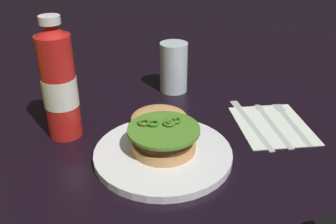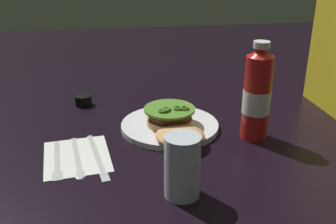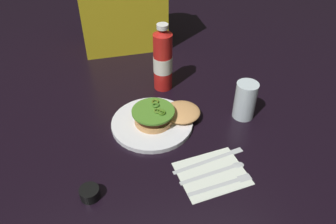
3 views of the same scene
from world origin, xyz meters
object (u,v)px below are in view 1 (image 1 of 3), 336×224
at_px(ketchup_bottle, 59,85).
at_px(dinner_plate, 163,154).
at_px(water_glass, 174,67).
at_px(butter_knife, 248,119).
at_px(fork_utensil, 289,118).
at_px(spoon_utensil, 267,117).
at_px(napkin, 272,125).
at_px(burger_sandwich, 162,130).

bearing_deg(ketchup_bottle, dinner_plate, -112.85).
relative_size(water_glass, butter_knife, 0.57).
height_order(dinner_plate, fork_utensil, dinner_plate).
distance_m(water_glass, spoon_utensil, 0.27).
bearing_deg(fork_utensil, butter_knife, 90.88).
bearing_deg(napkin, butter_knife, 65.66).
bearing_deg(burger_sandwich, napkin, -72.50).
height_order(burger_sandwich, spoon_utensil, burger_sandwich).
height_order(water_glass, butter_knife, water_glass).
bearing_deg(dinner_plate, ketchup_bottle, 67.15).
distance_m(napkin, spoon_utensil, 0.03).
height_order(water_glass, fork_utensil, water_glass).
xyz_separation_m(dinner_plate, butter_knife, (0.14, -0.19, -0.00)).
relative_size(dinner_plate, ketchup_bottle, 1.05).
distance_m(burger_sandwich, fork_utensil, 0.30).
relative_size(water_glass, fork_utensil, 0.69).
relative_size(water_glass, napkin, 0.70).
bearing_deg(napkin, burger_sandwich, 107.50).
distance_m(fork_utensil, spoon_utensil, 0.05).
relative_size(burger_sandwich, napkin, 1.23).
distance_m(burger_sandwich, water_glass, 0.26).
distance_m(ketchup_bottle, water_glass, 0.32).
distance_m(dinner_plate, burger_sandwich, 0.05).
relative_size(dinner_plate, fork_utensil, 1.41).
height_order(spoon_utensil, butter_knife, same).
xyz_separation_m(burger_sandwich, fork_utensil, (0.10, -0.28, -0.03)).
bearing_deg(butter_knife, dinner_plate, 126.13).
height_order(burger_sandwich, water_glass, water_glass).
bearing_deg(spoon_utensil, ketchup_bottle, 97.90).
xyz_separation_m(dinner_plate, burger_sandwich, (0.04, 0.00, 0.03)).
relative_size(dinner_plate, water_glass, 2.05).
relative_size(napkin, butter_knife, 0.81).
bearing_deg(fork_utensil, dinner_plate, 116.48).
bearing_deg(spoon_utensil, napkin, -172.19).
xyz_separation_m(burger_sandwich, napkin, (0.08, -0.24, -0.03)).
relative_size(burger_sandwich, butter_knife, 1.00).
bearing_deg(water_glass, dinner_plate, 174.92).
xyz_separation_m(napkin, fork_utensil, (0.02, -0.04, 0.00)).
bearing_deg(water_glass, napkin, -131.31).
bearing_deg(napkin, water_glass, 48.69).
distance_m(spoon_utensil, butter_knife, 0.05).
height_order(burger_sandwich, butter_knife, burger_sandwich).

